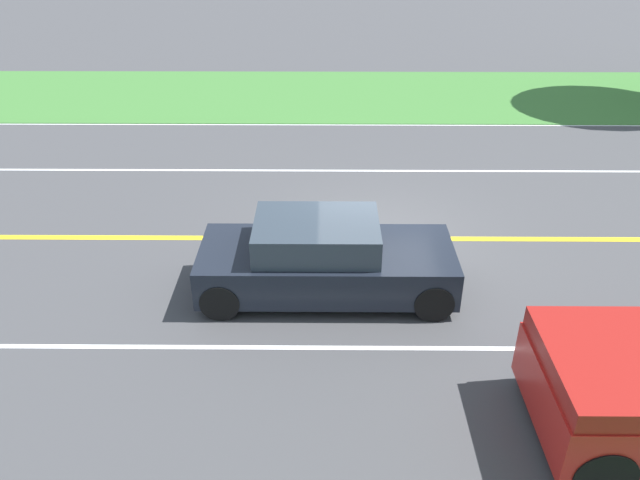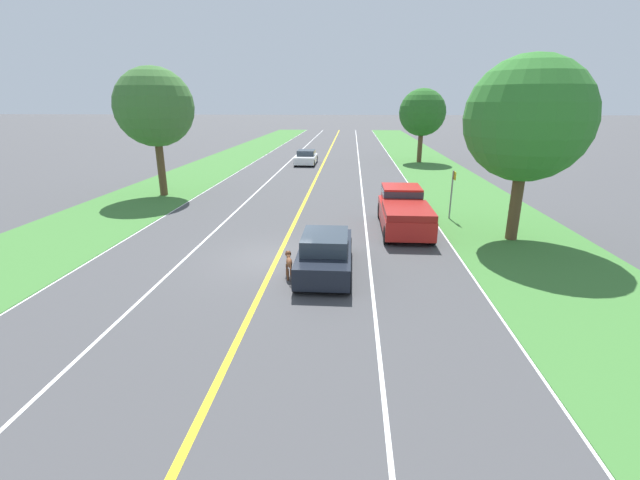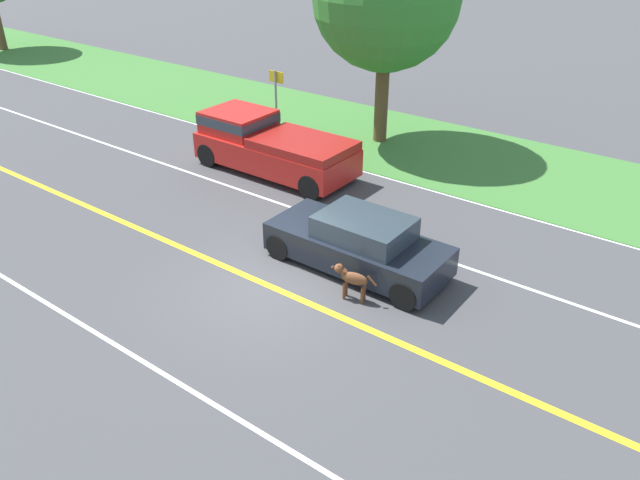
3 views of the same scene
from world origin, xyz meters
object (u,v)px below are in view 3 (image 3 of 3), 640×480
dog (351,278)px  ego_car (359,244)px  street_sign (276,96)px  pickup_truck (269,144)px

dog → ego_car: bearing=13.5°
street_sign → dog: bearing=-131.1°
ego_car → dog: ego_car is taller
dog → street_sign: size_ratio=0.44×
dog → street_sign: street_sign is taller
ego_car → street_sign: (5.90, 7.53, 0.90)m
ego_car → dog: (-1.19, -0.60, -0.12)m
ego_car → street_sign: bearing=51.9°
ego_car → dog: size_ratio=4.11×
dog → pickup_truck: 7.74m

